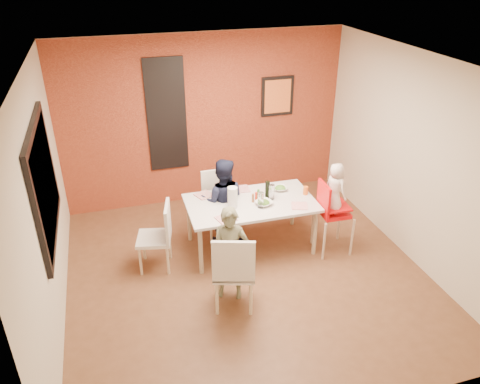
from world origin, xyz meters
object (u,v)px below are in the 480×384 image
object	(u,v)px
dining_table	(251,206)
chair_near	(234,269)
toddler	(335,188)
child_far	(223,202)
chair_left	(160,233)
chair_far	(219,200)
wine_bottle	(267,190)
high_chair	(331,210)
child_near	(230,254)
paper_towel_roll	(233,198)

from	to	relation	value
dining_table	chair_near	distance (m)	1.30
chair_near	toddler	world-z (taller)	toddler
child_far	chair_left	bearing A→B (deg)	38.65
chair_far	chair_near	bearing A→B (deg)	-98.03
dining_table	child_far	size ratio (longest dim) A/B	1.36
toddler	wine_bottle	world-z (taller)	toddler
high_chair	child_near	distance (m)	1.65
dining_table	chair_left	xyz separation A→B (m)	(-1.26, -0.10, -0.14)
wine_bottle	paper_towel_roll	distance (m)	0.55
high_chair	toddler	distance (m)	0.34
high_chair	child_near	world-z (taller)	child_near
chair_near	paper_towel_roll	world-z (taller)	chair_near
chair_near	child_far	world-z (taller)	child_far
toddler	wine_bottle	bearing A→B (deg)	44.70
chair_near	child_far	bearing A→B (deg)	-82.48
child_far	paper_towel_roll	distance (m)	0.41
child_far	wine_bottle	xyz separation A→B (m)	(0.58, -0.21, 0.21)
chair_near	chair_left	bearing A→B (deg)	-39.89
chair_near	high_chair	size ratio (longest dim) A/B	0.97
chair_far	child_far	xyz separation A→B (m)	(-0.00, -0.25, 0.10)
chair_near	chair_far	xyz separation A→B (m)	(0.25, 1.67, -0.03)
high_chair	child_near	bearing A→B (deg)	111.29
dining_table	chair_near	xyz separation A→B (m)	(-0.57, -1.17, -0.09)
chair_far	high_chair	distance (m)	1.61
chair_near	paper_towel_roll	size ratio (longest dim) A/B	3.48
toddler	paper_towel_roll	bearing A→B (deg)	60.28
paper_towel_roll	chair_near	bearing A→B (deg)	-105.16
child_near	paper_towel_roll	xyz separation A→B (m)	(0.27, 0.84, 0.27)
dining_table	chair_left	world-z (taller)	chair_left
chair_far	toddler	xyz separation A→B (m)	(1.37, -0.88, 0.43)
paper_towel_roll	chair_far	bearing A→B (deg)	94.64
dining_table	high_chair	world-z (taller)	high_chair
chair_near	child_near	distance (m)	0.25
child_near	paper_towel_roll	bearing A→B (deg)	94.03
chair_far	toddler	distance (m)	1.68
chair_near	child_far	xyz separation A→B (m)	(0.25, 1.42, 0.07)
toddler	child_near	bearing A→B (deg)	91.99
child_far	paper_towel_roll	bearing A→B (deg)	115.98
wine_bottle	paper_towel_roll	world-z (taller)	paper_towel_roll
wine_bottle	high_chair	bearing A→B (deg)	-29.31
child_near	child_far	xyz separation A→B (m)	(0.22, 1.18, 0.04)
dining_table	paper_towel_roll	bearing A→B (deg)	-164.75
chair_far	toddler	bearing A→B (deg)	-32.36
high_chair	child_far	bearing A→B (deg)	66.82
child_far	toddler	world-z (taller)	toddler
paper_towel_roll	toddler	bearing A→B (deg)	-12.93
toddler	paper_towel_roll	size ratio (longest dim) A/B	2.37
chair_near	high_chair	distance (m)	1.78
dining_table	child_near	distance (m)	1.07
dining_table	wine_bottle	bearing A→B (deg)	11.28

